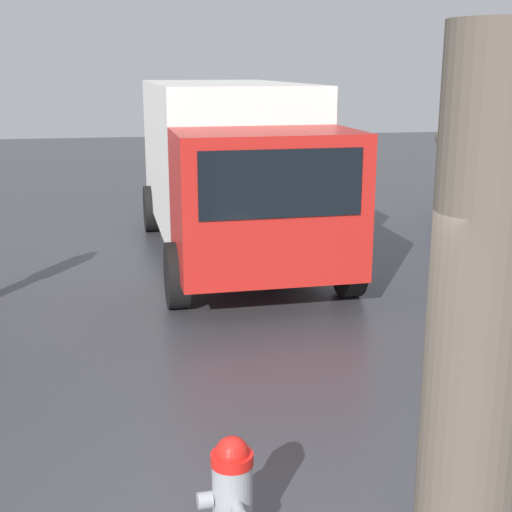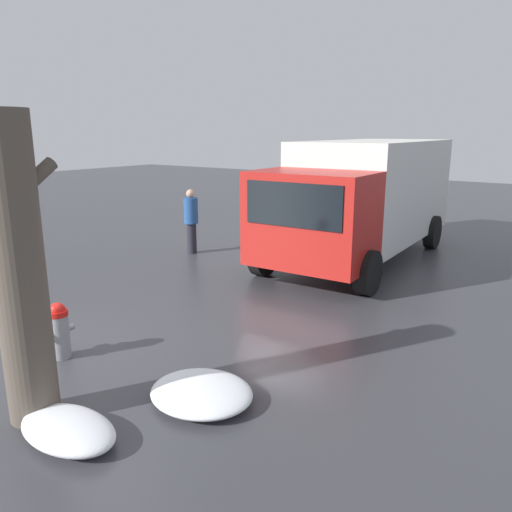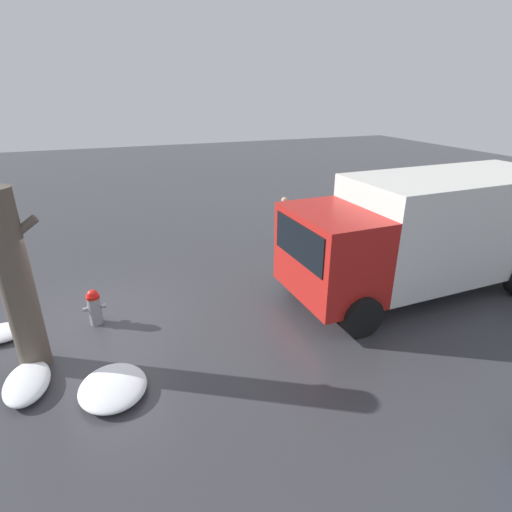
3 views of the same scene
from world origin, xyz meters
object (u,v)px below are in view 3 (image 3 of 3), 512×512
fire_hydrant (94,306)px  pedestrian (284,221)px  delivery_truck (430,229)px  tree_trunk (17,283)px

fire_hydrant → pedestrian: (5.75, 2.71, 0.50)m
delivery_truck → tree_trunk: bearing=88.0°
fire_hydrant → pedestrian: bearing=-69.2°
fire_hydrant → tree_trunk: size_ratio=0.24×
delivery_truck → pedestrian: 4.47m
tree_trunk → pedestrian: bearing=29.2°
tree_trunk → pedestrian: 7.85m
fire_hydrant → tree_trunk: tree_trunk is taller
tree_trunk → pedestrian: size_ratio=2.01×
tree_trunk → delivery_truck: (8.97, -0.05, -0.10)m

